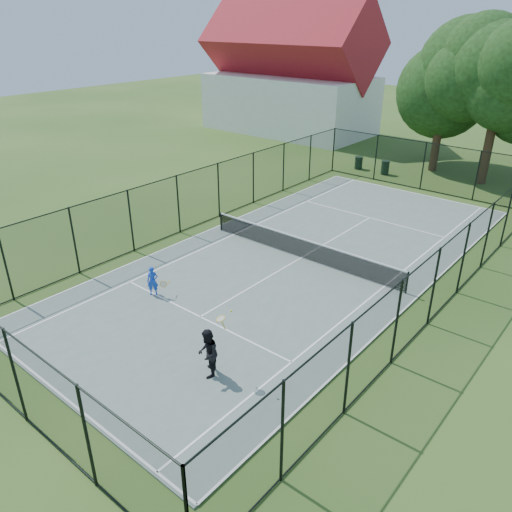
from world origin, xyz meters
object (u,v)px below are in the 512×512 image
Objects in this scene: trash_bin_right at (385,167)px; player_blue at (153,281)px; tennis_net at (302,247)px; player_black at (208,353)px; trash_bin_left at (359,163)px.

player_blue is at bearing -88.12° from trash_bin_right.
player_black is at bearing -73.53° from tennis_net.
tennis_net is 8.87m from player_black.
player_blue is 0.51× the size of player_black.
player_blue reaches higher than trash_bin_right.
tennis_net is at bearing -77.43° from trash_bin_right.
player_blue is (-2.57, -6.42, 0.07)m from tennis_net.
trash_bin_right is at bearing 91.88° from player_blue.
player_black reaches higher than trash_bin_left.
trash_bin_left is 0.74× the size of player_blue.
player_black is (7.85, -23.13, 0.41)m from trash_bin_left.
tennis_net is 6.91m from player_blue.
player_blue is at bearing -111.80° from tennis_net.
trash_bin_left is 0.38× the size of player_black.
trash_bin_right is (2.08, -0.03, 0.04)m from trash_bin_left.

